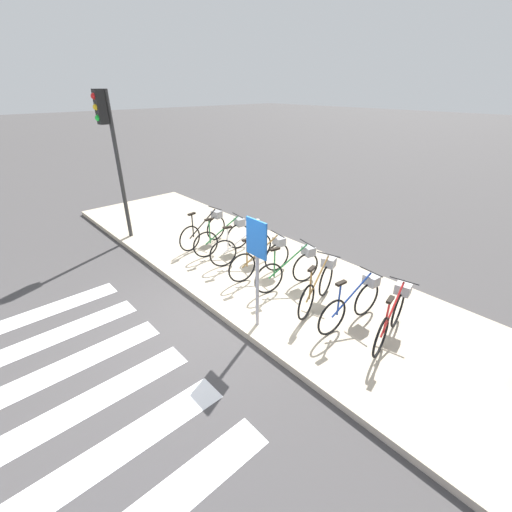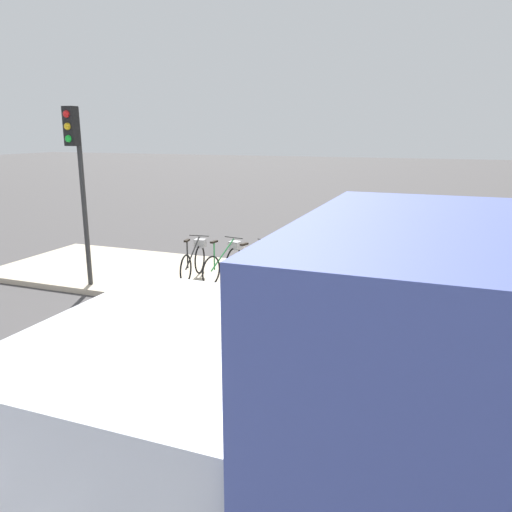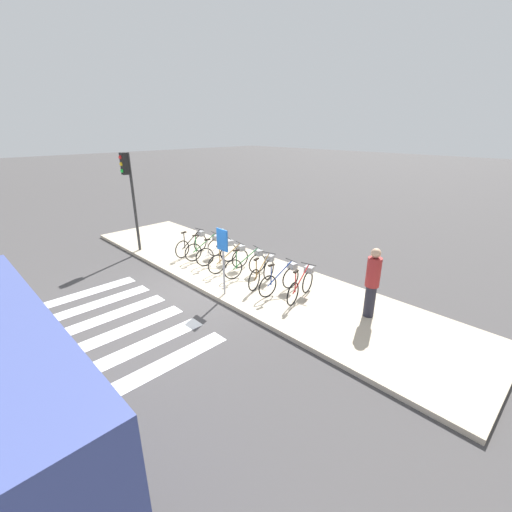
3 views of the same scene
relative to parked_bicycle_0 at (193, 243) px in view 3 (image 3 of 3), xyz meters
The scene contains 13 objects.
ground_plane 3.05m from the parked_bicycle_0, 32.01° to the right, with size 120.00×120.00×0.00m, color #423F3F.
sidewalk 2.59m from the parked_bicycle_0, ahead, with size 14.80×3.43×0.12m.
parked_bicycle_0 is the anchor object (origin of this frame).
parked_bicycle_1 0.71m from the parked_bicycle_0, ahead, with size 0.46×1.53×0.95m.
parked_bicycle_2 1.44m from the parked_bicycle_0, ahead, with size 0.58×1.49×0.95m.
parked_bicycle_3 2.17m from the parked_bicycle_0, ahead, with size 0.46×1.53×0.95m.
parked_bicycle_4 2.89m from the parked_bicycle_0, ahead, with size 0.50×1.52×0.95m.
parked_bicycle_5 3.65m from the parked_bicycle_0, ahead, with size 0.57×1.50×0.95m.
parked_bicycle_6 4.41m from the parked_bicycle_0, ahead, with size 0.46×1.54×0.95m.
parked_bicycle_7 5.04m from the parked_bicycle_0, ahead, with size 0.49×1.52×0.95m.
pedestrian 6.88m from the parked_bicycle_0, ahead, with size 0.34×0.34×1.80m.
traffic_light 3.16m from the parked_bicycle_0, 143.84° to the right, with size 0.24×0.40×3.63m.
sign_post 3.71m from the parked_bicycle_0, 21.13° to the right, with size 0.44×0.07×1.92m.
Camera 3 is at (7.70, -5.21, 4.59)m, focal length 24.00 mm.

